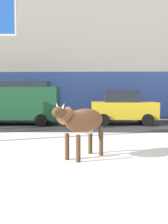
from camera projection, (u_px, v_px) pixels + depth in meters
ground_plane at (77, 167)px, 6.78m from camera, size 120.00×120.00×0.00m
road_strip at (86, 125)px, 15.24m from camera, size 60.00×5.60×0.01m
building_facade at (88, 26)px, 20.39m from camera, size 44.00×6.10×13.00m
cow_brown at (83, 122)px, 7.65m from camera, size 1.50×1.74×1.54m
car_darkgreen_van at (17, 102)px, 15.35m from camera, size 4.63×2.17×2.32m
car_yellow_hatchback at (123, 107)px, 15.42m from camera, size 3.52×1.96×1.86m
pedestrian_far_left at (42, 106)px, 18.25m from camera, size 0.36×0.24×1.73m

